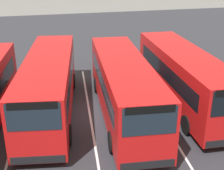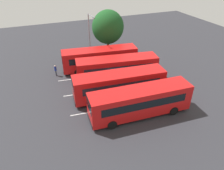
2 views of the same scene
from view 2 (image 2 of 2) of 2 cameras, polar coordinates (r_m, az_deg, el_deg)
The scene contains 11 objects.
ground_plane at distance 28.04m, azimuth 1.89°, elevation -0.75°, with size 70.90×70.90×0.00m, color #2B2B30.
bus_far_left at distance 32.02m, azimuth -3.40°, elevation 7.30°, with size 11.44×3.94×3.31m.
bus_center_left at distance 29.09m, azimuth 1.34°, elevation 4.69°, with size 11.46×4.25×3.31m.
bus_center_right at distance 25.35m, azimuth 1.96°, elevation 0.25°, with size 11.40×3.58×3.31m.
bus_far_right at distance 22.64m, azimuth 7.66°, elevation -4.40°, with size 11.35×3.19×3.31m.
pedestrian at distance 31.49m, azimuth -15.17°, elevation 4.08°, with size 0.37×0.37×1.70m.
street_lamp at distance 34.07m, azimuth -6.06°, elevation 13.44°, with size 0.42×2.51×7.68m.
depot_tree at distance 36.49m, azimuth -1.11°, elevation 15.52°, with size 5.43×4.88×7.70m.
lane_stripe_outer_left at distance 31.26m, azimuth -1.05°, elevation 2.97°, with size 14.66×0.12×0.01m, color silver.
lane_stripe_inner_left at distance 28.03m, azimuth 1.89°, elevation -0.74°, with size 14.66×0.12×0.01m, color silver.
lane_stripe_inner_right at distance 25.05m, azimuth 5.57°, elevation -5.38°, with size 14.66×0.12×0.01m, color silver.
Camera 2 is at (9.58, 21.58, 15.11)m, focal length 33.48 mm.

